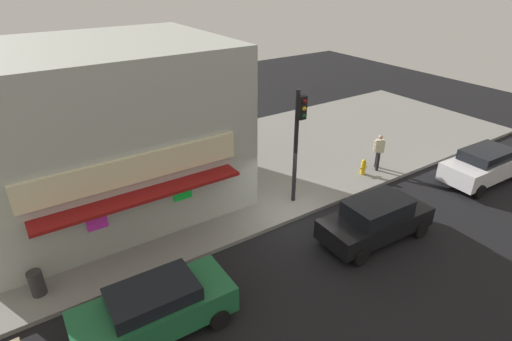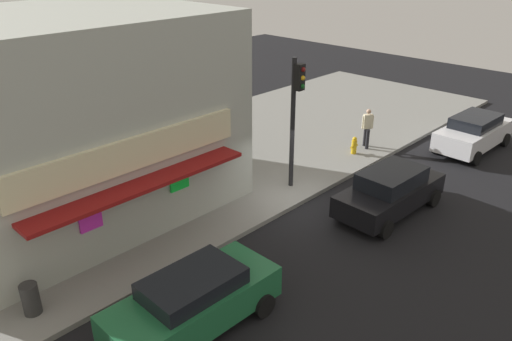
{
  "view_description": "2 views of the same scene",
  "coord_description": "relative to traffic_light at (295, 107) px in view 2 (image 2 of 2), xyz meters",
  "views": [
    {
      "loc": [
        -9.27,
        -10.78,
        9.59
      ],
      "look_at": [
        -1.12,
        1.41,
        2.07
      ],
      "focal_mm": 28.33,
      "sensor_mm": 36.0,
      "label": 1
    },
    {
      "loc": [
        -13.05,
        -10.14,
        8.95
      ],
      "look_at": [
        -1.98,
        0.48,
        1.91
      ],
      "focal_mm": 35.09,
      "sensor_mm": 36.0,
      "label": 2
    }
  ],
  "objects": [
    {
      "name": "parked_car_green",
      "position": [
        -7.7,
        -3.24,
        -2.56
      ],
      "size": [
        4.55,
        2.1,
        1.62
      ],
      "color": "#1E6038",
      "rests_on": "ground_plane"
    },
    {
      "name": "parked_car_white",
      "position": [
        9.05,
        -3.37,
        -2.54
      ],
      "size": [
        4.65,
        2.21,
        1.68
      ],
      "color": "silver",
      "rests_on": "ground_plane"
    },
    {
      "name": "trash_can",
      "position": [
        -10.36,
        0.1,
        -2.81
      ],
      "size": [
        0.45,
        0.45,
        0.87
      ],
      "primitive_type": "cylinder",
      "color": "#2D2D2D",
      "rests_on": "sidewalk"
    },
    {
      "name": "fire_hydrant",
      "position": [
        4.48,
        0.14,
        -2.85
      ],
      "size": [
        0.48,
        0.24,
        0.8
      ],
      "color": "gold",
      "rests_on": "sidewalk"
    },
    {
      "name": "traffic_light",
      "position": [
        0.0,
        0.0,
        0.0
      ],
      "size": [
        0.32,
        0.58,
        5.06
      ],
      "color": "black",
      "rests_on": "sidewalk"
    },
    {
      "name": "ground_plane",
      "position": [
        -0.71,
        -1.05,
        -3.41
      ],
      "size": [
        53.68,
        53.68,
        0.0
      ],
      "primitive_type": "plane",
      "color": "black"
    },
    {
      "name": "sidewalk",
      "position": [
        -0.71,
        4.41,
        -3.33
      ],
      "size": [
        35.79,
        10.93,
        0.17
      ],
      "primitive_type": "cube",
      "color": "gray",
      "rests_on": "ground_plane"
    },
    {
      "name": "pedestrian",
      "position": [
        5.52,
        0.18,
        -2.22
      ],
      "size": [
        0.48,
        0.51,
        1.86
      ],
      "color": "black",
      "rests_on": "sidewalk"
    },
    {
      "name": "corner_building",
      "position": [
        -6.54,
        4.7,
        0.15
      ],
      "size": [
        10.14,
        8.72,
        6.78
      ],
      "color": "#ADB2A8",
      "rests_on": "sidewalk"
    },
    {
      "name": "potted_plant_by_doorway",
      "position": [
        -2.92,
        1.37,
        -2.72
      ],
      "size": [
        0.63,
        0.63,
        0.93
      ],
      "color": "#59595B",
      "rests_on": "sidewalk"
    },
    {
      "name": "parked_car_black",
      "position": [
        1.04,
        -3.64,
        -2.56
      ],
      "size": [
        4.64,
        2.21,
        1.66
      ],
      "color": "black",
      "rests_on": "ground_plane"
    }
  ]
}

